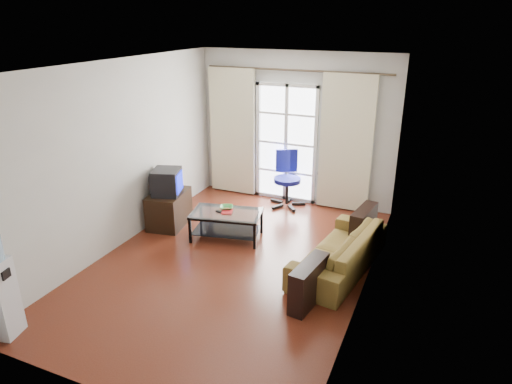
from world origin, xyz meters
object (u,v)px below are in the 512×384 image
Objects in this scene: coffee_table at (226,222)px; task_chair at (287,190)px; tv_stand at (169,209)px; sofa at (339,250)px; crt_tv at (166,182)px.

task_chair is at bearing 75.94° from coffee_table.
tv_stand is at bearing -158.39° from task_chair.
tv_stand reaches higher than sofa.
sofa is 2.95m from crt_tv.
crt_tv is (-2.90, 0.23, 0.50)m from sofa.
coffee_table is at bearing -128.82° from task_chair.
coffee_table is 1.67m from task_chair.
crt_tv reaches higher than tv_stand.
tv_stand is 2.16m from task_chair.
tv_stand is (-2.91, 0.28, 0.01)m from sofa.
tv_stand is at bearing 77.26° from crt_tv.
coffee_table is 2.10× the size of crt_tv.
crt_tv is 2.24m from task_chair.
coffee_table is at bearing -12.62° from tv_stand.
crt_tv is (0.00, -0.05, 0.49)m from tv_stand.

